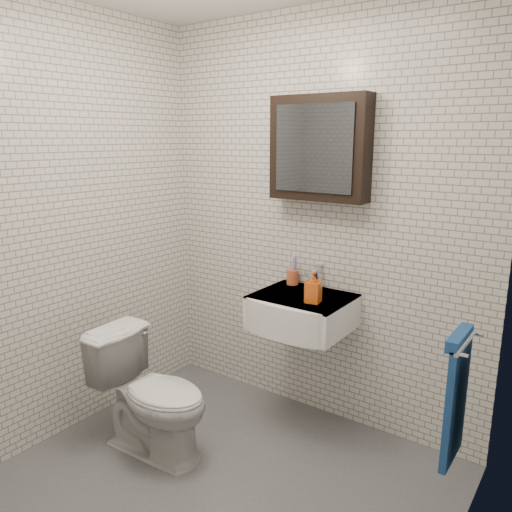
% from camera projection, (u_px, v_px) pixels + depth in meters
% --- Properties ---
extents(ground, '(2.20, 2.00, 0.01)m').
position_uv_depth(ground, '(214.00, 488.00, 2.56)').
color(ground, '#4F5157').
rests_on(ground, ground).
extents(room_shell, '(2.22, 2.02, 2.51)m').
position_uv_depth(room_shell, '(208.00, 205.00, 2.22)').
color(room_shell, silver).
rests_on(room_shell, ground).
extents(washbasin, '(0.55, 0.50, 0.20)m').
position_uv_depth(washbasin, '(299.00, 312.00, 2.94)').
color(washbasin, white).
rests_on(washbasin, room_shell).
extents(faucet, '(0.06, 0.20, 0.15)m').
position_uv_depth(faucet, '(316.00, 279.00, 3.06)').
color(faucet, silver).
rests_on(faucet, washbasin).
extents(mirror_cabinet, '(0.60, 0.15, 0.60)m').
position_uv_depth(mirror_cabinet, '(319.00, 148.00, 2.87)').
color(mirror_cabinet, black).
rests_on(mirror_cabinet, room_shell).
extents(towel_rail, '(0.09, 0.30, 0.58)m').
position_uv_depth(towel_rail, '(457.00, 392.00, 2.08)').
color(towel_rail, silver).
rests_on(towel_rail, room_shell).
extents(toothbrush_cup, '(0.10, 0.10, 0.21)m').
position_uv_depth(toothbrush_cup, '(293.00, 276.00, 3.17)').
color(toothbrush_cup, '#C15430').
rests_on(toothbrush_cup, washbasin).
extents(soap_bottle, '(0.10, 0.10, 0.18)m').
position_uv_depth(soap_bottle, '(313.00, 287.00, 2.81)').
color(soap_bottle, orange).
rests_on(soap_bottle, washbasin).
extents(toilet, '(0.71, 0.43, 0.71)m').
position_uv_depth(toilet, '(153.00, 395.00, 2.80)').
color(toilet, white).
rests_on(toilet, ground).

